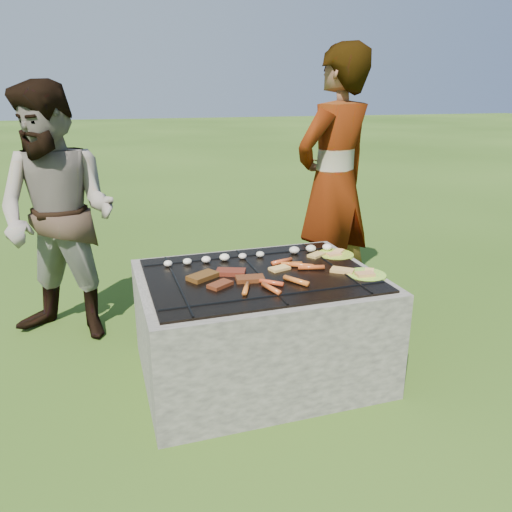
{
  "coord_description": "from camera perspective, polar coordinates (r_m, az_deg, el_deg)",
  "views": [
    {
      "loc": [
        -0.8,
        -2.44,
        1.56
      ],
      "look_at": [
        0.0,
        0.05,
        0.7
      ],
      "focal_mm": 35.0,
      "sensor_mm": 36.0,
      "label": 1
    }
  ],
  "objects": [
    {
      "name": "cook",
      "position": [
        3.62,
        8.89,
        8.12
      ],
      "size": [
        0.81,
        0.68,
        1.88
      ],
      "primitive_type": "imported",
      "rotation": [
        0.0,
        0.0,
        3.55
      ],
      "color": "gray",
      "rests_on": "ground"
    },
    {
      "name": "mushrooms",
      "position": [
        3.01,
        0.39,
        0.24
      ],
      "size": [
        1.05,
        0.06,
        0.04
      ],
      "color": "beige",
      "rests_on": "fire_pit"
    },
    {
      "name": "plate_near",
      "position": [
        2.8,
        12.48,
        -2.1
      ],
      "size": [
        0.23,
        0.23,
        0.03
      ],
      "color": "#DBEF39",
      "rests_on": "fire_pit"
    },
    {
      "name": "pork_slabs",
      "position": [
        2.67,
        -3.6,
        -2.39
      ],
      "size": [
        0.41,
        0.3,
        0.02
      ],
      "color": "brown",
      "rests_on": "fire_pit"
    },
    {
      "name": "lawn",
      "position": [
        3.01,
        0.3,
        -13.06
      ],
      "size": [
        60.0,
        60.0,
        0.0
      ],
      "primitive_type": "plane",
      "color": "#264511",
      "rests_on": "ground"
    },
    {
      "name": "sausages",
      "position": [
        2.7,
        3.41,
        -2.15
      ],
      "size": [
        0.55,
        0.49,
        0.03
      ],
      "color": "#DE5324",
      "rests_on": "fire_pit"
    },
    {
      "name": "bread_on_grate",
      "position": [
        2.88,
        6.85,
        -1.03
      ],
      "size": [
        0.45,
        0.42,
        0.02
      ],
      "color": "#DCB770",
      "rests_on": "fire_pit"
    },
    {
      "name": "fire_pit",
      "position": [
        2.87,
        0.31,
        -8.24
      ],
      "size": [
        1.3,
        1.0,
        0.62
      ],
      "color": "gray",
      "rests_on": "ground"
    },
    {
      "name": "bystander",
      "position": [
        3.38,
        -21.64,
        4.22
      ],
      "size": [
        1.0,
        0.94,
        1.64
      ],
      "primitive_type": "imported",
      "rotation": [
        0.0,
        0.0,
        -0.53
      ],
      "color": "gray",
      "rests_on": "ground"
    },
    {
      "name": "plate_far",
      "position": [
        3.11,
        9.07,
        0.17
      ],
      "size": [
        0.29,
        0.29,
        0.03
      ],
      "color": "#DEEE39",
      "rests_on": "fire_pit"
    }
  ]
}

